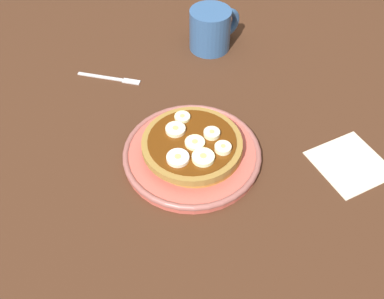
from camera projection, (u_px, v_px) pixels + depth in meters
ground_plane at (192, 163)px, 72.30cm from camera, size 140.00×140.00×3.00cm
plate at (192, 154)px, 70.47cm from camera, size 22.89×22.89×1.76cm
pancake_stack at (193, 146)px, 69.11cm from camera, size 16.80×16.29×2.69cm
banana_slice_0 at (194, 143)px, 67.48cm from camera, size 3.22×3.22×0.69cm
banana_slice_1 at (223, 148)px, 66.54cm from camera, size 2.65×2.65×1.05cm
banana_slice_2 at (212, 134)px, 68.69cm from camera, size 2.67×2.67×0.99cm
banana_slice_3 at (176, 130)px, 69.34cm from camera, size 3.28×3.28×0.90cm
banana_slice_4 at (203, 158)px, 65.30cm from camera, size 3.52×3.52×0.95cm
banana_slice_5 at (178, 158)px, 65.28cm from camera, size 3.54×3.54×0.87cm
banana_slice_6 at (182, 117)px, 71.39cm from camera, size 2.66×2.66×0.73cm
coffee_mug at (211, 29)px, 88.97cm from camera, size 12.02×8.60×8.66cm
napkin at (350, 163)px, 70.11cm from camera, size 12.52×12.52×0.30cm
fork at (113, 78)px, 84.72cm from camera, size 9.33×10.40×0.50cm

